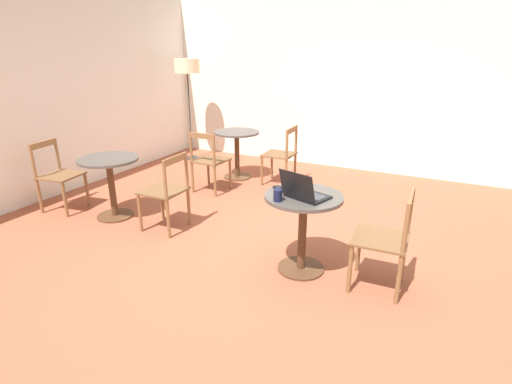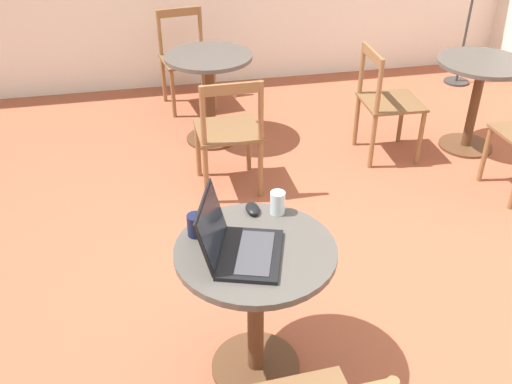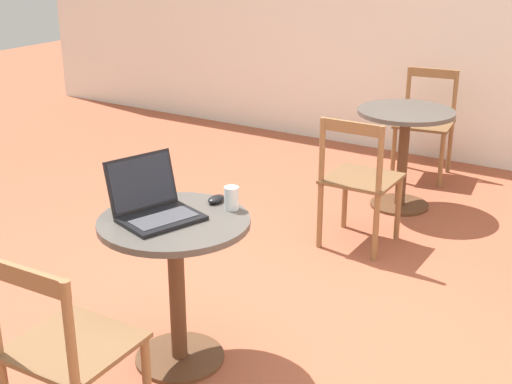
{
  "view_description": "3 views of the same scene",
  "coord_description": "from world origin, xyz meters",
  "px_view_note": "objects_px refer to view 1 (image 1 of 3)",
  "views": [
    {
      "loc": [
        -3.15,
        -1.46,
        1.88
      ],
      "look_at": [
        -0.24,
        -0.01,
        0.7
      ],
      "focal_mm": 28.0,
      "sensor_mm": 36.0,
      "label": 1
    },
    {
      "loc": [
        -0.54,
        -2.2,
        2.14
      ],
      "look_at": [
        -0.04,
        0.12,
        0.63
      ],
      "focal_mm": 40.0,
      "sensor_mm": 36.0,
      "label": 2
    },
    {
      "loc": [
        1.66,
        -2.63,
        1.91
      ],
      "look_at": [
        -0.1,
        0.15,
        0.67
      ],
      "focal_mm": 50.0,
      "sensor_mm": 36.0,
      "label": 3
    }
  ],
  "objects_px": {
    "chair_mid_front": "(282,155)",
    "chair_mid_left": "(209,161)",
    "cafe_table_far": "(110,174)",
    "laptop": "(304,193)",
    "drinking_glass": "(286,180)",
    "chair_far_back": "(58,175)",
    "cafe_table_near": "(303,216)",
    "mug": "(278,195)",
    "chair_far_front": "(166,192)",
    "mouse": "(278,187)",
    "floor_lamp": "(187,70)",
    "cafe_table_mid": "(237,144)",
    "chair_near_front": "(386,240)"
  },
  "relations": [
    {
      "from": "chair_far_back",
      "to": "mug",
      "type": "bearing_deg",
      "value": -94.86
    },
    {
      "from": "cafe_table_mid",
      "to": "cafe_table_far",
      "type": "xyz_separation_m",
      "value": [
        -1.97,
        0.56,
        0.0
      ]
    },
    {
      "from": "chair_near_front",
      "to": "chair_mid_front",
      "type": "bearing_deg",
      "value": 40.52
    },
    {
      "from": "cafe_table_far",
      "to": "chair_far_front",
      "type": "height_order",
      "value": "chair_far_front"
    },
    {
      "from": "cafe_table_near",
      "to": "chair_far_front",
      "type": "height_order",
      "value": "chair_far_front"
    },
    {
      "from": "chair_mid_left",
      "to": "mouse",
      "type": "bearing_deg",
      "value": -130.15
    },
    {
      "from": "cafe_table_far",
      "to": "drinking_glass",
      "type": "xyz_separation_m",
      "value": [
        0.0,
        -2.15,
        0.24
      ]
    },
    {
      "from": "drinking_glass",
      "to": "chair_mid_front",
      "type": "bearing_deg",
      "value": 23.84
    },
    {
      "from": "chair_mid_front",
      "to": "chair_mid_left",
      "type": "xyz_separation_m",
      "value": [
        -0.74,
        0.75,
        0.0
      ]
    },
    {
      "from": "chair_far_back",
      "to": "laptop",
      "type": "xyz_separation_m",
      "value": [
        -0.11,
        -3.16,
        0.33
      ]
    },
    {
      "from": "chair_near_front",
      "to": "laptop",
      "type": "bearing_deg",
      "value": 99.07
    },
    {
      "from": "floor_lamp",
      "to": "mug",
      "type": "xyz_separation_m",
      "value": [
        -2.95,
        -2.96,
        -0.77
      ]
    },
    {
      "from": "laptop",
      "to": "drinking_glass",
      "type": "bearing_deg",
      "value": 48.85
    },
    {
      "from": "cafe_table_far",
      "to": "chair_mid_left",
      "type": "xyz_separation_m",
      "value": [
        1.24,
        -0.53,
        -0.09
      ]
    },
    {
      "from": "chair_mid_left",
      "to": "mouse",
      "type": "xyz_separation_m",
      "value": [
        -1.34,
        -1.59,
        0.3
      ]
    },
    {
      "from": "chair_mid_left",
      "to": "floor_lamp",
      "type": "relative_size",
      "value": 0.49
    },
    {
      "from": "chair_far_front",
      "to": "drinking_glass",
      "type": "height_order",
      "value": "chair_far_front"
    },
    {
      "from": "chair_far_back",
      "to": "chair_far_front",
      "type": "bearing_deg",
      "value": -85.4
    },
    {
      "from": "chair_near_front",
      "to": "chair_far_front",
      "type": "bearing_deg",
      "value": 86.75
    },
    {
      "from": "chair_mid_front",
      "to": "drinking_glass",
      "type": "bearing_deg",
      "value": -156.16
    },
    {
      "from": "laptop",
      "to": "mouse",
      "type": "height_order",
      "value": "laptop"
    },
    {
      "from": "chair_mid_front",
      "to": "chair_far_front",
      "type": "xyz_separation_m",
      "value": [
        -1.97,
        0.49,
        0.0
      ]
    },
    {
      "from": "chair_mid_left",
      "to": "drinking_glass",
      "type": "xyz_separation_m",
      "value": [
        -1.24,
        -1.62,
        0.33
      ]
    },
    {
      "from": "chair_far_back",
      "to": "floor_lamp",
      "type": "height_order",
      "value": "floor_lamp"
    },
    {
      "from": "cafe_table_near",
      "to": "cafe_table_far",
      "type": "xyz_separation_m",
      "value": [
        0.14,
        2.38,
        0.0
      ]
    },
    {
      "from": "drinking_glass",
      "to": "floor_lamp",
      "type": "bearing_deg",
      "value": 48.09
    },
    {
      "from": "chair_far_front",
      "to": "chair_far_back",
      "type": "relative_size",
      "value": 1.0
    },
    {
      "from": "cafe_table_mid",
      "to": "mouse",
      "type": "xyz_separation_m",
      "value": [
        -2.07,
        -1.56,
        0.21
      ]
    },
    {
      "from": "chair_mid_front",
      "to": "laptop",
      "type": "height_order",
      "value": "laptop"
    },
    {
      "from": "chair_mid_front",
      "to": "cafe_table_far",
      "type": "bearing_deg",
      "value": 147.27
    },
    {
      "from": "chair_far_back",
      "to": "drinking_glass",
      "type": "xyz_separation_m",
      "value": [
        0.11,
        -2.9,
        0.33
      ]
    },
    {
      "from": "cafe_table_near",
      "to": "chair_far_back",
      "type": "xyz_separation_m",
      "value": [
        0.03,
        3.13,
        -0.09
      ]
    },
    {
      "from": "chair_far_back",
      "to": "mouse",
      "type": "xyz_separation_m",
      "value": [
        0.01,
        -2.87,
        0.3
      ]
    },
    {
      "from": "cafe_table_near",
      "to": "chair_far_front",
      "type": "relative_size",
      "value": 0.85
    },
    {
      "from": "cafe_table_near",
      "to": "drinking_glass",
      "type": "distance_m",
      "value": 0.37
    },
    {
      "from": "cafe_table_near",
      "to": "floor_lamp",
      "type": "distance_m",
      "value": 4.25
    },
    {
      "from": "floor_lamp",
      "to": "mouse",
      "type": "height_order",
      "value": "floor_lamp"
    },
    {
      "from": "cafe_table_near",
      "to": "cafe_table_far",
      "type": "bearing_deg",
      "value": 86.56
    },
    {
      "from": "cafe_table_mid",
      "to": "chair_mid_front",
      "type": "bearing_deg",
      "value": -88.36
    },
    {
      "from": "cafe_table_mid",
      "to": "mug",
      "type": "xyz_separation_m",
      "value": [
        -2.33,
        -1.68,
        0.24
      ]
    },
    {
      "from": "chair_far_front",
      "to": "chair_far_back",
      "type": "height_order",
      "value": "same"
    },
    {
      "from": "chair_mid_front",
      "to": "mouse",
      "type": "bearing_deg",
      "value": -157.97
    },
    {
      "from": "chair_mid_front",
      "to": "chair_far_back",
      "type": "xyz_separation_m",
      "value": [
        -2.09,
        2.03,
        0.0
      ]
    },
    {
      "from": "chair_mid_front",
      "to": "chair_mid_left",
      "type": "relative_size",
      "value": 1.0
    },
    {
      "from": "chair_far_front",
      "to": "floor_lamp",
      "type": "bearing_deg",
      "value": 30.34
    },
    {
      "from": "cafe_table_near",
      "to": "chair_mid_left",
      "type": "relative_size",
      "value": 0.85
    },
    {
      "from": "chair_far_back",
      "to": "mug",
      "type": "relative_size",
      "value": 7.51
    },
    {
      "from": "chair_far_back",
      "to": "cafe_table_near",
      "type": "bearing_deg",
      "value": -90.63
    },
    {
      "from": "cafe_table_far",
      "to": "chair_mid_front",
      "type": "bearing_deg",
      "value": -32.73
    },
    {
      "from": "cafe_table_near",
      "to": "chair_near_front",
      "type": "relative_size",
      "value": 0.85
    }
  ]
}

